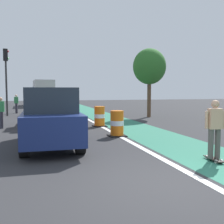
% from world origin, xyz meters
% --- Properties ---
extents(ground_plane, '(100.00, 100.00, 0.00)m').
position_xyz_m(ground_plane, '(0.00, 0.00, 0.00)').
color(ground_plane, '#2D2D30').
extents(bike_lane_strip, '(2.50, 80.00, 0.01)m').
position_xyz_m(bike_lane_strip, '(2.40, 12.00, 0.00)').
color(bike_lane_strip, '#2D755B').
rests_on(bike_lane_strip, ground).
extents(lane_divider_stripe, '(0.20, 80.00, 0.01)m').
position_xyz_m(lane_divider_stripe, '(0.90, 12.00, 0.01)').
color(lane_divider_stripe, silver).
rests_on(lane_divider_stripe, ground).
extents(skateboarder_on_lane, '(0.57, 0.82, 1.69)m').
position_xyz_m(skateboarder_on_lane, '(2.17, 1.44, 0.91)').
color(skateboarder_on_lane, black).
rests_on(skateboarder_on_lane, ground).
extents(parked_suv_nearest, '(1.98, 4.63, 2.04)m').
position_xyz_m(parked_suv_nearest, '(-2.04, 4.74, 1.04)').
color(parked_suv_nearest, navy).
rests_on(parked_suv_nearest, ground).
extents(parked_sedan_second, '(2.00, 4.15, 1.70)m').
position_xyz_m(parked_sedan_second, '(-1.96, 10.82, 0.83)').
color(parked_sedan_second, maroon).
rests_on(parked_sedan_second, ground).
extents(parked_sedan_third, '(1.99, 4.14, 1.70)m').
position_xyz_m(parked_sedan_third, '(-1.73, 17.43, 0.83)').
color(parked_sedan_third, maroon).
rests_on(parked_sedan_third, ground).
extents(traffic_barrel_front, '(0.73, 0.73, 1.09)m').
position_xyz_m(traffic_barrel_front, '(0.82, 6.19, 0.53)').
color(traffic_barrel_front, orange).
rests_on(traffic_barrel_front, ground).
extents(traffic_barrel_mid, '(0.73, 0.73, 1.09)m').
position_xyz_m(traffic_barrel_mid, '(0.84, 9.53, 0.53)').
color(traffic_barrel_mid, orange).
rests_on(traffic_barrel_mid, ground).
extents(delivery_truck_down_block, '(2.65, 7.70, 3.23)m').
position_xyz_m(delivery_truck_down_block, '(-1.48, 31.64, 1.85)').
color(delivery_truck_down_block, beige).
rests_on(delivery_truck_down_block, ground).
extents(traffic_light_corner, '(0.41, 0.32, 5.10)m').
position_xyz_m(traffic_light_corner, '(-4.59, 17.51, 3.50)').
color(traffic_light_corner, '#2D2D2D').
rests_on(traffic_light_corner, ground).
extents(pedestrian_crossing, '(0.34, 0.20, 1.61)m').
position_xyz_m(pedestrian_crossing, '(-4.06, 19.89, 0.86)').
color(pedestrian_crossing, '#33333D').
rests_on(pedestrian_crossing, ground).
extents(pedestrian_waiting, '(0.34, 0.20, 1.61)m').
position_xyz_m(pedestrian_waiting, '(-4.23, 10.05, 0.86)').
color(pedestrian_waiting, '#33333D').
rests_on(pedestrian_waiting, ground).
extents(street_tree_sidewalk, '(2.40, 2.40, 5.00)m').
position_xyz_m(street_tree_sidewalk, '(5.56, 13.70, 3.67)').
color(street_tree_sidewalk, brown).
rests_on(street_tree_sidewalk, ground).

